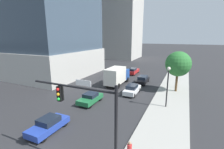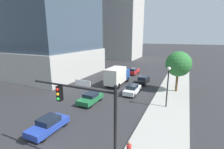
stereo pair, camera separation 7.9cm
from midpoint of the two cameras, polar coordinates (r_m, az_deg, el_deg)
name	(u,v)px [view 2 (the right image)]	position (r m, az deg, el deg)	size (l,w,h in m)	color
sidewalk	(172,94)	(27.39, 20.55, -6.55)	(4.81, 120.00, 0.15)	#9E9B93
construction_building	(124,13)	(69.47, 4.43, 20.61)	(12.78, 16.20, 40.99)	#B2AFA8
traffic_light_pole	(87,109)	(10.67, -8.60, -11.91)	(6.45, 0.48, 6.19)	black
street_lamp	(168,81)	(21.26, 19.16, -2.08)	(0.44, 0.44, 5.20)	black
street_tree	(178,64)	(27.86, 22.37, 3.42)	(3.98, 3.98, 6.53)	brown
car_red	(133,71)	(39.70, 7.52, 1.26)	(1.84, 4.66, 1.54)	red
car_blue	(48,125)	(17.43, -21.32, -16.09)	(1.84, 4.12, 1.40)	#233D9E
car_white	(132,89)	(26.03, 7.24, -5.21)	(1.73, 4.35, 1.52)	silver
car_black	(143,80)	(32.17, 10.84, -1.80)	(1.80, 4.63, 1.44)	black
car_green	(90,98)	(22.68, -7.50, -8.22)	(1.91, 4.08, 1.39)	#1E6638
box_truck	(117,75)	(30.30, 1.91, -0.31)	(2.42, 6.96, 3.37)	#1E4799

